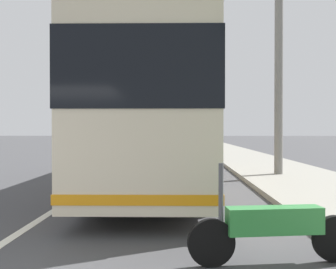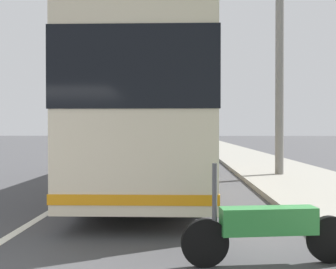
# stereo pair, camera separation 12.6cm
# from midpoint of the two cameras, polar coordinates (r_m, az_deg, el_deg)

# --- Properties ---
(sidewalk_curb) EXTENTS (110.00, 3.60, 0.14)m
(sidewalk_curb) POSITION_cam_midpoint_polar(r_m,az_deg,el_deg) (12.91, 18.99, -6.34)
(sidewalk_curb) COLOR gray
(sidewalk_curb) RESTS_ON ground
(lane_divider_line) EXTENTS (110.00, 0.16, 0.01)m
(lane_divider_line) POSITION_cam_midpoint_polar(r_m,az_deg,el_deg) (12.61, -10.31, -6.78)
(lane_divider_line) COLOR silver
(lane_divider_line) RESTS_ON ground
(coach_bus) EXTENTS (10.65, 2.74, 3.57)m
(coach_bus) POSITION_cam_midpoint_polar(r_m,az_deg,el_deg) (10.52, -2.41, 3.02)
(coach_bus) COLOR beige
(coach_bus) RESTS_ON ground
(motorcycle_nearest_curb) EXTENTS (0.39, 2.12, 1.24)m
(motorcycle_nearest_curb) POSITION_cam_midpoint_polar(r_m,az_deg,el_deg) (4.61, 15.80, -14.13)
(motorcycle_nearest_curb) COLOR black
(motorcycle_nearest_curb) RESTS_ON ground
(car_side_street) EXTENTS (4.53, 2.10, 1.40)m
(car_side_street) POSITION_cam_midpoint_polar(r_m,az_deg,el_deg) (28.92, 0.40, -1.29)
(car_side_street) COLOR gold
(car_side_street) RESTS_ON ground
(car_behind_bus) EXTENTS (4.57, 2.10, 1.43)m
(car_behind_bus) POSITION_cam_midpoint_polar(r_m,az_deg,el_deg) (51.55, -3.16, -0.42)
(car_behind_bus) COLOR gold
(car_behind_bus) RESTS_ON ground
(car_far_distant) EXTENTS (4.07, 2.00, 1.42)m
(car_far_distant) POSITION_cam_midpoint_polar(r_m,az_deg,el_deg) (29.84, -7.33, -1.22)
(car_far_distant) COLOR gold
(car_far_distant) RESTS_ON ground
(car_ahead_same_lane) EXTENTS (4.66, 1.88, 1.50)m
(car_ahead_same_lane) POSITION_cam_midpoint_polar(r_m,az_deg,el_deg) (56.75, -2.94, -0.30)
(car_ahead_same_lane) COLOR black
(car_ahead_same_lane) RESTS_ON ground
(utility_pole) EXTENTS (0.28, 0.28, 6.10)m
(utility_pole) POSITION_cam_midpoint_polar(r_m,az_deg,el_deg) (12.82, 17.08, 6.97)
(utility_pole) COLOR slate
(utility_pole) RESTS_ON ground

